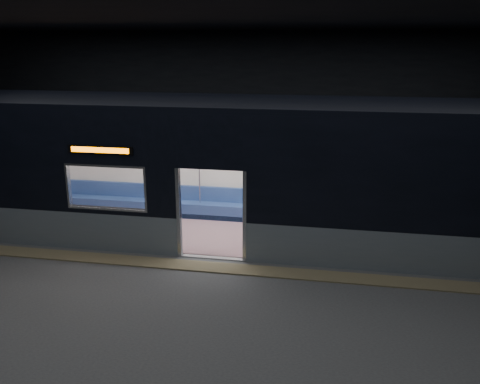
# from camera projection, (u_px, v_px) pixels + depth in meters

# --- Properties ---
(station_floor) EXTENTS (24.00, 14.00, 0.01)m
(station_floor) POSITION_uv_depth(u_px,v_px,m) (200.00, 279.00, 10.36)
(station_floor) COLOR #47494C
(station_floor) RESTS_ON ground
(station_envelope) EXTENTS (24.00, 14.00, 5.00)m
(station_envelope) POSITION_uv_depth(u_px,v_px,m) (196.00, 97.00, 9.32)
(station_envelope) COLOR black
(station_envelope) RESTS_ON station_floor
(tactile_strip) EXTENTS (22.80, 0.50, 0.03)m
(tactile_strip) POSITION_uv_depth(u_px,v_px,m) (207.00, 267.00, 10.87)
(tactile_strip) COLOR #8C7F59
(tactile_strip) RESTS_ON station_floor
(metro_car) EXTENTS (18.00, 3.04, 3.35)m
(metro_car) POSITION_uv_depth(u_px,v_px,m) (225.00, 163.00, 12.24)
(metro_car) COLOR gray
(metro_car) RESTS_ON station_floor
(passenger) EXTENTS (0.42, 0.73, 1.43)m
(passenger) POSITION_uv_depth(u_px,v_px,m) (357.00, 198.00, 12.92)
(passenger) COLOR black
(passenger) RESTS_ON metro_car
(handbag) EXTENTS (0.38, 0.36, 0.15)m
(handbag) POSITION_uv_depth(u_px,v_px,m) (355.00, 206.00, 12.73)
(handbag) COLOR black
(handbag) RESTS_ON passenger
(transit_map) EXTENTS (0.96, 0.03, 0.62)m
(transit_map) POSITION_uv_depth(u_px,v_px,m) (359.00, 171.00, 13.02)
(transit_map) COLOR white
(transit_map) RESTS_ON metro_car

